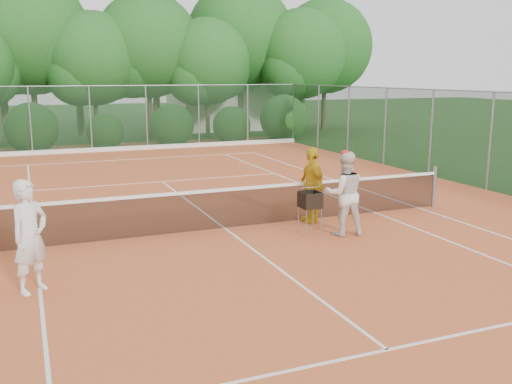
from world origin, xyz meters
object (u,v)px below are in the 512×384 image
player_yellow (312,185)px  ball_hopper (310,201)px  player_center_grp (344,193)px  player_white (30,237)px

player_yellow → ball_hopper: size_ratio=1.89×
player_center_grp → player_yellow: size_ratio=1.04×
player_white → player_yellow: (6.35, 2.33, -0.02)m
player_white → player_center_grp: size_ratio=0.99×
player_white → player_center_grp: (6.48, 1.04, 0.00)m
player_center_grp → ball_hopper: 0.77m
player_center_grp → player_yellow: bearing=95.5°
player_yellow → ball_hopper: player_yellow is taller
player_center_grp → player_white: bearing=-170.9°
player_white → player_yellow: bearing=-21.0°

